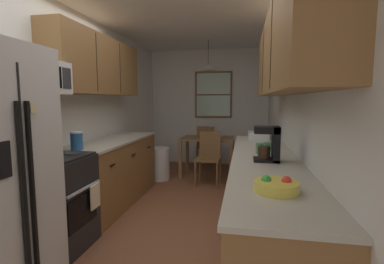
{
  "coord_description": "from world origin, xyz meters",
  "views": [
    {
      "loc": [
        0.79,
        -2.7,
        1.44
      ],
      "look_at": [
        0.08,
        1.12,
        1.0
      ],
      "focal_mm": 26.34,
      "sensor_mm": 36.0,
      "label": 1
    }
  ],
  "objects_px": {
    "trash_bin": "(160,164)",
    "dish_rack": "(258,135)",
    "stove_range": "(52,203)",
    "mug_spare": "(267,146)",
    "dining_chair_near": "(209,155)",
    "dining_table": "(208,144)",
    "dining_chair_far": "(207,145)",
    "mug_by_coffeemaker": "(260,148)",
    "storage_canister": "(77,141)",
    "coffee_maker": "(270,143)",
    "fruit_bowl": "(276,185)",
    "microwave_over_range": "(34,77)"
  },
  "relations": [
    {
      "from": "storage_canister",
      "to": "mug_by_coffeemaker",
      "type": "xyz_separation_m",
      "value": [
        1.95,
        0.16,
        -0.05
      ]
    },
    {
      "from": "dish_rack",
      "to": "trash_bin",
      "type": "bearing_deg",
      "value": 154.46
    },
    {
      "from": "dining_table",
      "to": "dining_chair_far",
      "type": "height_order",
      "value": "dining_chair_far"
    },
    {
      "from": "microwave_over_range",
      "to": "storage_canister",
      "type": "height_order",
      "value": "microwave_over_range"
    },
    {
      "from": "dining_chair_near",
      "to": "storage_canister",
      "type": "relative_size",
      "value": 4.42
    },
    {
      "from": "fruit_bowl",
      "to": "dining_chair_far",
      "type": "bearing_deg",
      "value": 103.09
    },
    {
      "from": "trash_bin",
      "to": "microwave_over_range",
      "type": "bearing_deg",
      "value": -99.19
    },
    {
      "from": "dining_chair_near",
      "to": "fruit_bowl",
      "type": "distance_m",
      "value": 3.16
    },
    {
      "from": "mug_by_coffeemaker",
      "to": "fruit_bowl",
      "type": "relative_size",
      "value": 0.42
    },
    {
      "from": "coffee_maker",
      "to": "fruit_bowl",
      "type": "height_order",
      "value": "coffee_maker"
    },
    {
      "from": "stove_range",
      "to": "dining_table",
      "type": "distance_m",
      "value": 3.19
    },
    {
      "from": "coffee_maker",
      "to": "fruit_bowl",
      "type": "relative_size",
      "value": 1.17
    },
    {
      "from": "microwave_over_range",
      "to": "mug_by_coffeemaker",
      "type": "bearing_deg",
      "value": 16.39
    },
    {
      "from": "fruit_bowl",
      "to": "microwave_over_range",
      "type": "bearing_deg",
      "value": 163.98
    },
    {
      "from": "dining_chair_near",
      "to": "mug_by_coffeemaker",
      "type": "bearing_deg",
      "value": -67.79
    },
    {
      "from": "fruit_bowl",
      "to": "dining_table",
      "type": "bearing_deg",
      "value": 103.66
    },
    {
      "from": "trash_bin",
      "to": "mug_spare",
      "type": "xyz_separation_m",
      "value": [
        1.75,
        -1.72,
        0.65
      ]
    },
    {
      "from": "dining_chair_far",
      "to": "trash_bin",
      "type": "xyz_separation_m",
      "value": [
        -0.72,
        -1.03,
        -0.21
      ]
    },
    {
      "from": "dining_table",
      "to": "dining_chair_far",
      "type": "distance_m",
      "value": 0.58
    },
    {
      "from": "mug_by_coffeemaker",
      "to": "dish_rack",
      "type": "bearing_deg",
      "value": 87.89
    },
    {
      "from": "storage_canister",
      "to": "dish_rack",
      "type": "bearing_deg",
      "value": 32.34
    },
    {
      "from": "dining_chair_near",
      "to": "trash_bin",
      "type": "distance_m",
      "value": 0.94
    },
    {
      "from": "stove_range",
      "to": "dining_chair_near",
      "type": "xyz_separation_m",
      "value": [
        1.2,
        2.43,
        0.03
      ]
    },
    {
      "from": "mug_spare",
      "to": "dish_rack",
      "type": "xyz_separation_m",
      "value": [
        -0.05,
        0.91,
        0.01
      ]
    },
    {
      "from": "dining_chair_near",
      "to": "fruit_bowl",
      "type": "bearing_deg",
      "value": -75.58
    },
    {
      "from": "dining_table",
      "to": "fruit_bowl",
      "type": "height_order",
      "value": "fruit_bowl"
    },
    {
      "from": "microwave_over_range",
      "to": "mug_spare",
      "type": "distance_m",
      "value": 2.41
    },
    {
      "from": "microwave_over_range",
      "to": "fruit_bowl",
      "type": "bearing_deg",
      "value": -16.02
    },
    {
      "from": "storage_canister",
      "to": "fruit_bowl",
      "type": "height_order",
      "value": "storage_canister"
    },
    {
      "from": "mug_spare",
      "to": "dining_chair_near",
      "type": "bearing_deg",
      "value": 117.21
    },
    {
      "from": "dining_chair_far",
      "to": "trash_bin",
      "type": "height_order",
      "value": "dining_chair_far"
    },
    {
      "from": "stove_range",
      "to": "trash_bin",
      "type": "distance_m",
      "value": 2.55
    },
    {
      "from": "coffee_maker",
      "to": "fruit_bowl",
      "type": "distance_m",
      "value": 0.86
    },
    {
      "from": "stove_range",
      "to": "dining_chair_far",
      "type": "relative_size",
      "value": 1.22
    },
    {
      "from": "storage_canister",
      "to": "coffee_maker",
      "type": "bearing_deg",
      "value": -5.62
    },
    {
      "from": "dining_chair_near",
      "to": "stove_range",
      "type": "bearing_deg",
      "value": -116.36
    },
    {
      "from": "microwave_over_range",
      "to": "fruit_bowl",
      "type": "xyz_separation_m",
      "value": [
        2.1,
        -0.6,
        -0.72
      ]
    },
    {
      "from": "microwave_over_range",
      "to": "mug_by_coffeemaker",
      "type": "height_order",
      "value": "microwave_over_range"
    },
    {
      "from": "dining_table",
      "to": "mug_spare",
      "type": "bearing_deg",
      "value": -66.97
    },
    {
      "from": "trash_bin",
      "to": "dish_rack",
      "type": "distance_m",
      "value": 1.99
    },
    {
      "from": "stove_range",
      "to": "dish_rack",
      "type": "bearing_deg",
      "value": 40.74
    },
    {
      "from": "dining_chair_near",
      "to": "trash_bin",
      "type": "height_order",
      "value": "dining_chair_near"
    },
    {
      "from": "dining_chair_far",
      "to": "coffee_maker",
      "type": "height_order",
      "value": "coffee_maker"
    },
    {
      "from": "stove_range",
      "to": "mug_spare",
      "type": "relative_size",
      "value": 8.83
    },
    {
      "from": "fruit_bowl",
      "to": "dish_rack",
      "type": "xyz_separation_m",
      "value": [
        0.01,
        2.31,
        0.01
      ]
    },
    {
      "from": "microwave_over_range",
      "to": "mug_by_coffeemaker",
      "type": "relative_size",
      "value": 5.45
    },
    {
      "from": "trash_bin",
      "to": "fruit_bowl",
      "type": "xyz_separation_m",
      "value": [
        1.69,
        -3.12,
        0.64
      ]
    },
    {
      "from": "dining_table",
      "to": "storage_canister",
      "type": "height_order",
      "value": "storage_canister"
    },
    {
      "from": "dining_table",
      "to": "trash_bin",
      "type": "xyz_separation_m",
      "value": [
        -0.82,
        -0.47,
        -0.32
      ]
    },
    {
      "from": "trash_bin",
      "to": "mug_by_coffeemaker",
      "type": "height_order",
      "value": "mug_by_coffeemaker"
    }
  ]
}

